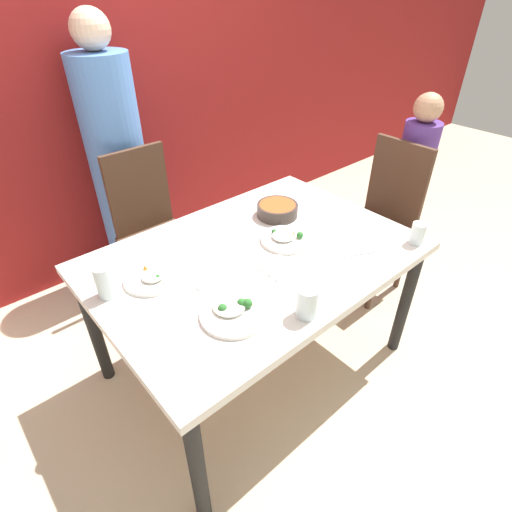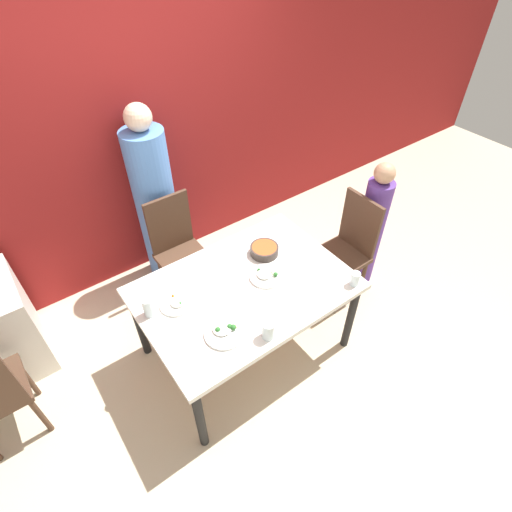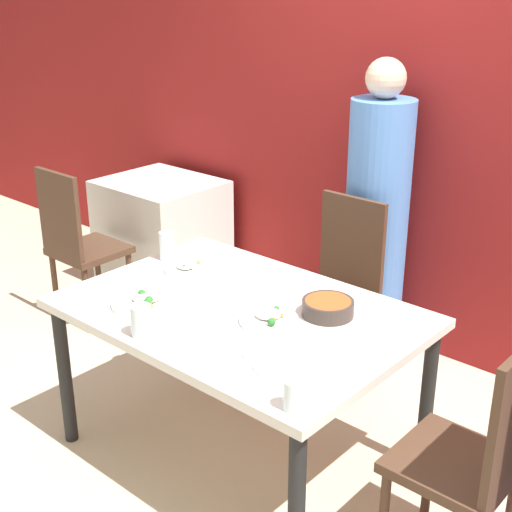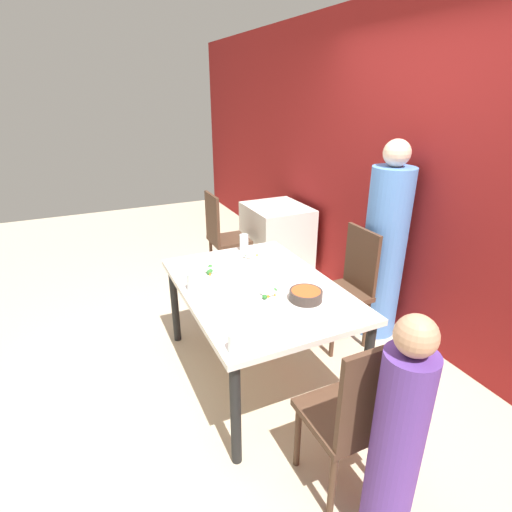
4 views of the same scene
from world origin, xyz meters
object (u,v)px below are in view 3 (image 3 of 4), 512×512
plate_rice_adult (188,268)px  chair_child_spot (477,454)px  glass_water_tall (167,246)px  bowl_curry (328,307)px  chair_adult_spot (338,286)px  person_adult (376,226)px

plate_rice_adult → chair_child_spot: bearing=-4.4°
plate_rice_adult → glass_water_tall: size_ratio=1.60×
chair_child_spot → bowl_curry: size_ratio=4.57×
chair_adult_spot → glass_water_tall: (-0.55, -0.69, 0.28)m
chair_child_spot → glass_water_tall: 1.73m
chair_child_spot → chair_adult_spot: bearing=-125.8°
chair_adult_spot → bowl_curry: size_ratio=4.57×
plate_rice_adult → chair_adult_spot: bearing=62.8°
person_adult → plate_rice_adult: size_ratio=7.37×
chair_child_spot → plate_rice_adult: (-1.53, 0.12, 0.22)m
chair_child_spot → plate_rice_adult: bearing=-94.4°
chair_adult_spot → person_adult: 0.41m
glass_water_tall → chair_adult_spot: bearing=51.5°
chair_adult_spot → plate_rice_adult: 0.84m
chair_adult_spot → glass_water_tall: bearing=-128.5°
chair_child_spot → glass_water_tall: chair_child_spot is taller
bowl_curry → chair_child_spot: bearing=-12.9°
person_adult → plate_rice_adult: person_adult is taller
bowl_curry → plate_rice_adult: bowl_curry is taller
glass_water_tall → chair_child_spot: bearing=-5.0°
chair_adult_spot → bowl_curry: bearing=-58.7°
chair_adult_spot → chair_child_spot: same height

